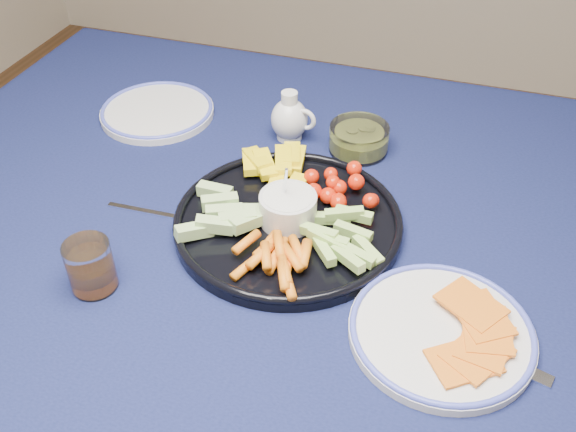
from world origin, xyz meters
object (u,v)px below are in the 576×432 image
(creamer_pitcher, at_px, (290,119))
(pickle_bowl, at_px, (359,140))
(crudite_platter, at_px, (286,218))
(cheese_plate, at_px, (442,330))
(side_plate_extra, at_px, (157,111))
(dining_table, at_px, (355,265))
(juice_tumbler, at_px, (91,269))

(creamer_pitcher, xyz_separation_m, pickle_bowl, (0.13, -0.00, -0.02))
(crudite_platter, bearing_deg, creamer_pitcher, 106.65)
(cheese_plate, height_order, side_plate_extra, cheese_plate)
(crudite_platter, xyz_separation_m, pickle_bowl, (0.06, 0.25, 0.00))
(dining_table, bearing_deg, creamer_pitcher, 131.20)
(dining_table, distance_m, juice_tumbler, 0.43)
(side_plate_extra, bearing_deg, creamer_pitcher, 0.73)
(pickle_bowl, height_order, juice_tumbler, juice_tumbler)
(crudite_platter, xyz_separation_m, creamer_pitcher, (-0.08, 0.25, 0.02))
(crudite_platter, height_order, pickle_bowl, crudite_platter)
(pickle_bowl, height_order, cheese_plate, pickle_bowl)
(juice_tumbler, bearing_deg, cheese_plate, 7.01)
(cheese_plate, xyz_separation_m, side_plate_extra, (-0.62, 0.39, -0.00))
(crudite_platter, xyz_separation_m, juice_tumbler, (-0.22, -0.20, 0.01))
(cheese_plate, xyz_separation_m, juice_tumbler, (-0.49, -0.06, 0.02))
(crudite_platter, relative_size, juice_tumbler, 4.64)
(dining_table, distance_m, creamer_pitcher, 0.31)
(dining_table, xyz_separation_m, side_plate_extra, (-0.46, 0.21, 0.10))
(dining_table, relative_size, side_plate_extra, 7.40)
(pickle_bowl, xyz_separation_m, cheese_plate, (0.21, -0.40, -0.01))
(dining_table, height_order, crudite_platter, crudite_platter)
(cheese_plate, distance_m, juice_tumbler, 0.49)
(crudite_platter, relative_size, creamer_pitcher, 3.75)
(creamer_pitcher, relative_size, side_plate_extra, 0.43)
(crudite_platter, xyz_separation_m, side_plate_extra, (-0.35, 0.25, -0.01))
(crudite_platter, bearing_deg, cheese_plate, -28.88)
(cheese_plate, relative_size, side_plate_extra, 1.09)
(crudite_platter, height_order, creamer_pitcher, crudite_platter)
(crudite_platter, bearing_deg, side_plate_extra, 144.78)
(creamer_pitcher, distance_m, juice_tumbler, 0.48)
(dining_table, relative_size, cheese_plate, 6.78)
(pickle_bowl, height_order, side_plate_extra, pickle_bowl)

